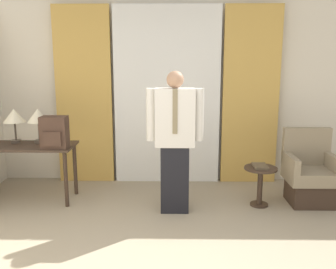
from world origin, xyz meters
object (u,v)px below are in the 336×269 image
at_px(table_lamp_left, 14,117).
at_px(backpack, 54,133).
at_px(armchair, 310,176).
at_px(side_table, 260,180).
at_px(desk, 25,153).
at_px(book, 260,166).
at_px(table_lamp_right, 38,117).
at_px(person, 175,138).

bearing_deg(table_lamp_left, backpack, -24.81).
xyz_separation_m(armchair, side_table, (-0.66, -0.12, -0.01)).
bearing_deg(table_lamp_left, desk, -38.28).
relative_size(table_lamp_left, backpack, 1.14).
bearing_deg(armchair, backpack, -177.96).
bearing_deg(book, desk, 177.20).
xyz_separation_m(desk, table_lamp_left, (-0.16, 0.12, 0.45)).
bearing_deg(table_lamp_right, person, -15.02).
height_order(table_lamp_left, side_table, table_lamp_left).
xyz_separation_m(table_lamp_right, armchair, (3.51, -0.17, -0.73)).
bearing_deg(person, backpack, 172.42).
relative_size(table_lamp_left, person, 0.27).
distance_m(backpack, armchair, 3.27).
height_order(desk, book, desk).
height_order(armchair, side_table, armchair).
bearing_deg(side_table, person, -169.59).
relative_size(table_lamp_left, table_lamp_right, 1.00).
bearing_deg(armchair, desk, 179.34).
distance_m(desk, table_lamp_right, 0.49).
height_order(person, armchair, person).
distance_m(person, book, 1.16).
relative_size(desk, book, 5.30).
bearing_deg(person, table_lamp_right, 164.98).
xyz_separation_m(table_lamp_left, book, (3.16, -0.27, -0.57)).
height_order(table_lamp_right, person, person).
bearing_deg(armchair, person, -169.76).
height_order(armchair, book, armchair).
distance_m(desk, table_lamp_left, 0.49).
distance_m(table_lamp_left, person, 2.15).
bearing_deg(table_lamp_left, person, -12.86).
distance_m(table_lamp_left, side_table, 3.26).
distance_m(table_lamp_right, person, 1.85).
height_order(table_lamp_right, armchair, table_lamp_right).
relative_size(desk, side_table, 2.54).
distance_m(armchair, side_table, 0.67).
bearing_deg(desk, side_table, -2.99).
xyz_separation_m(table_lamp_left, person, (2.09, -0.48, -0.17)).
height_order(backpack, person, person).
relative_size(person, book, 7.04).
bearing_deg(table_lamp_left, book, -4.88).
bearing_deg(backpack, armchair, 2.04).
height_order(desk, backpack, backpack).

